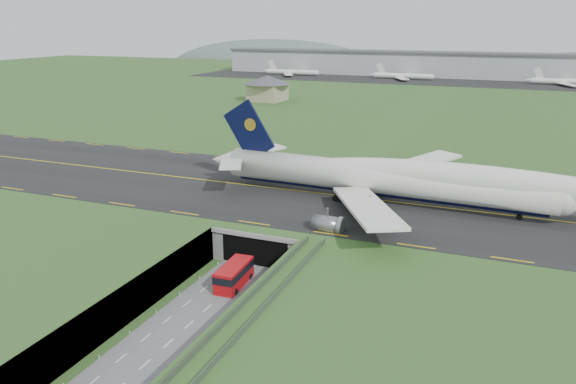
% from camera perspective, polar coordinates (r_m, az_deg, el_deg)
% --- Properties ---
extents(ground, '(900.00, 900.00, 0.00)m').
position_cam_1_polar(ground, '(89.51, -5.59, -9.49)').
color(ground, '#305723').
rests_on(ground, ground).
extents(airfield_deck, '(800.00, 800.00, 6.00)m').
position_cam_1_polar(airfield_deck, '(88.22, -5.65, -7.74)').
color(airfield_deck, gray).
rests_on(airfield_deck, ground).
extents(trench_road, '(12.00, 75.00, 0.20)m').
position_cam_1_polar(trench_road, '(83.67, -8.00, -11.50)').
color(trench_road, slate).
rests_on(trench_road, ground).
extents(taxiway, '(800.00, 44.00, 0.18)m').
position_cam_1_polar(taxiway, '(115.42, 1.87, -0.01)').
color(taxiway, black).
rests_on(taxiway, airfield_deck).
extents(tunnel_portal, '(17.00, 22.30, 6.00)m').
position_cam_1_polar(tunnel_portal, '(101.99, -1.32, -3.96)').
color(tunnel_portal, gray).
rests_on(tunnel_portal, ground).
extents(guideway, '(3.00, 53.00, 7.05)m').
position_cam_1_polar(guideway, '(67.59, -4.87, -13.71)').
color(guideway, '#A8A8A3').
rests_on(guideway, ground).
extents(jumbo_jet, '(87.13, 57.29, 18.97)m').
position_cam_1_polar(jumbo_jet, '(107.84, 12.45, 1.14)').
color(jumbo_jet, white).
rests_on(jumbo_jet, ground).
extents(shuttle_tram, '(3.68, 8.77, 3.49)m').
position_cam_1_polar(shuttle_tram, '(88.68, -5.50, -8.38)').
color(shuttle_tram, '#B70C10').
rests_on(shuttle_tram, ground).
extents(service_building, '(22.21, 22.21, 11.17)m').
position_cam_1_polar(service_building, '(251.06, -2.11, 10.73)').
color(service_building, tan).
rests_on(service_building, ground).
extents(cargo_terminal, '(320.00, 67.00, 15.60)m').
position_cam_1_polar(cargo_terminal, '(372.98, 16.49, 12.30)').
color(cargo_terminal, '#B2B2B2').
rests_on(cargo_terminal, ground).
extents(distant_hills, '(700.00, 91.00, 60.00)m').
position_cam_1_polar(distant_hills, '(503.32, 25.39, 10.36)').
color(distant_hills, slate).
rests_on(distant_hills, ground).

